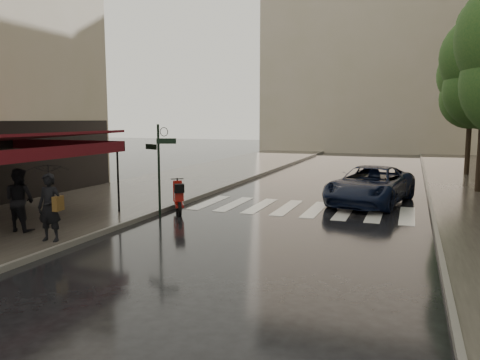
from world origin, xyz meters
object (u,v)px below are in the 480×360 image
Objects in this scene: pedestrian_terrace at (20,200)px; scooter at (179,198)px; pedestrian_with_umbrella at (48,177)px; parked_car at (371,185)px.

pedestrian_terrace is 5.17m from scooter.
pedestrian_with_umbrella is 5.24m from scooter.
pedestrian_with_umbrella is at bearing 160.26° from pedestrian_terrace.
pedestrian_terrace is 0.34× the size of parked_car.
scooter is (2.70, 4.38, -0.48)m from pedestrian_terrace.
scooter is at bearing -134.15° from parked_car.
parked_car is at bearing 43.64° from pedestrian_with_umbrella.
pedestrian_terrace is at bearing -153.03° from scooter.
parked_car is (8.85, 8.55, -0.28)m from pedestrian_terrace.
pedestrian_with_umbrella is 1.41× the size of pedestrian_terrace.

